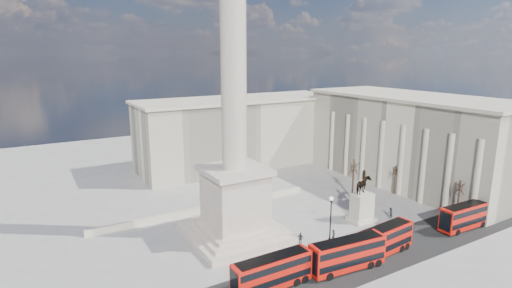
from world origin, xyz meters
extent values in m
plane|color=#989590|center=(0.00, 0.00, 0.00)|extent=(180.00, 180.00, 0.00)
cube|color=black|center=(5.00, -10.00, 0.00)|extent=(120.00, 9.00, 0.01)
cube|color=#BDAE9D|center=(0.00, 5.00, 0.50)|extent=(14.00, 14.00, 1.00)
cube|color=#BDAE9D|center=(0.00, 5.00, 1.25)|extent=(12.00, 12.00, 0.50)
cube|color=#BDAE9D|center=(0.00, 5.00, 1.75)|extent=(10.00, 10.00, 0.50)
cube|color=#BDAE9D|center=(0.00, 5.00, 6.00)|extent=(8.00, 8.00, 8.00)
cube|color=#BDAE9D|center=(0.00, 5.00, 10.40)|extent=(9.00, 9.00, 0.80)
cylinder|color=#B8AC98|center=(0.00, 5.00, 27.80)|extent=(3.60, 3.60, 34.00)
cube|color=#BEB59E|center=(0.00, 16.00, 0.55)|extent=(40.00, 0.60, 1.10)
cube|color=beige|center=(45.00, 10.00, 9.00)|extent=(18.00, 45.00, 18.00)
cube|color=#BEB59E|center=(45.00, 10.00, 18.30)|extent=(19.00, 46.00, 0.60)
cube|color=beige|center=(20.00, 40.00, 8.00)|extent=(50.00, 16.00, 16.00)
cube|color=#BEB59E|center=(20.00, 40.00, 16.30)|extent=(51.00, 17.00, 0.60)
cube|color=red|center=(-2.72, -9.58, 2.17)|extent=(10.04, 2.32, 3.69)
cube|color=black|center=(-2.72, -9.58, 1.51)|extent=(9.64, 2.38, 0.82)
cube|color=black|center=(-2.72, -9.58, 3.15)|extent=(9.64, 2.38, 0.82)
cube|color=black|center=(-2.72, -9.58, 4.04)|extent=(9.04, 2.09, 0.05)
cylinder|color=black|center=(0.09, -9.57, 0.50)|extent=(1.01, 2.40, 1.00)
cylinder|color=black|center=(1.30, -9.56, 0.50)|extent=(1.01, 2.40, 1.00)
cube|color=red|center=(7.82, -10.89, 2.25)|extent=(10.59, 3.32, 3.84)
cube|color=black|center=(7.82, -10.89, 1.56)|extent=(10.18, 3.34, 0.85)
cube|color=black|center=(7.82, -10.89, 3.27)|extent=(10.18, 3.34, 0.85)
cube|color=black|center=(7.82, -10.89, 4.20)|extent=(9.53, 2.99, 0.06)
cylinder|color=black|center=(4.39, -10.57, 0.52)|extent=(1.27, 2.57, 1.04)
cylinder|color=black|center=(10.72, -11.16, 0.52)|extent=(1.27, 2.57, 1.04)
cylinder|color=black|center=(11.97, -11.27, 0.52)|extent=(1.27, 2.57, 1.04)
cube|color=red|center=(14.76, -10.43, 2.19)|extent=(10.29, 3.25, 3.73)
cube|color=black|center=(14.76, -10.43, 1.52)|extent=(9.90, 3.27, 0.83)
cube|color=black|center=(14.76, -10.43, 3.17)|extent=(9.90, 3.27, 0.83)
cube|color=black|center=(14.76, -10.43, 4.08)|extent=(9.27, 2.93, 0.06)
cylinder|color=black|center=(11.44, -10.74, 0.51)|extent=(1.24, 2.51, 1.01)
cylinder|color=black|center=(17.58, -10.16, 0.51)|extent=(1.24, 2.51, 1.01)
cylinder|color=black|center=(18.79, -10.04, 0.51)|extent=(1.24, 2.51, 1.01)
cube|color=red|center=(32.66, -11.02, 2.17)|extent=(10.14, 2.64, 3.71)
cube|color=black|center=(32.66, -11.02, 1.51)|extent=(9.74, 2.69, 0.82)
cube|color=black|center=(32.66, -11.02, 3.16)|extent=(9.74, 2.69, 0.82)
cube|color=black|center=(32.66, -11.02, 4.05)|extent=(9.13, 2.38, 0.05)
cylinder|color=black|center=(29.34, -10.90, 0.50)|extent=(1.09, 2.44, 1.01)
cylinder|color=black|center=(35.48, -11.12, 0.50)|extent=(1.09, 2.44, 1.01)
cylinder|color=black|center=(36.69, -11.16, 0.50)|extent=(1.09, 2.44, 1.01)
cylinder|color=black|center=(10.94, -3.91, 0.27)|extent=(0.48, 0.48, 0.54)
cylinder|color=black|center=(10.94, -3.91, 3.26)|extent=(0.17, 0.17, 6.53)
cylinder|color=black|center=(10.94, -3.91, 6.42)|extent=(0.33, 0.33, 0.33)
sphere|color=silver|center=(10.94, -3.91, 6.80)|extent=(0.61, 0.61, 0.61)
cube|color=#BEB59E|center=(20.67, -0.47, 0.26)|extent=(4.23, 3.18, 0.53)
cube|color=#BEB59E|center=(20.67, -0.47, 2.33)|extent=(3.39, 2.33, 4.66)
imported|color=black|center=(20.67, -0.47, 6.09)|extent=(3.72, 2.75, 2.86)
cylinder|color=black|center=(20.67, -0.47, 7.82)|extent=(0.53, 0.53, 1.27)
sphere|color=black|center=(20.67, -0.47, 8.57)|extent=(0.38, 0.38, 0.38)
cylinder|color=#332319|center=(35.38, -7.76, 3.32)|extent=(0.27, 0.27, 6.64)
cylinder|color=#332319|center=(35.60, 5.73, 2.88)|extent=(0.27, 0.27, 5.75)
cylinder|color=#332319|center=(26.62, 7.91, 3.89)|extent=(0.33, 0.33, 7.78)
imported|color=#212626|center=(11.62, -3.96, 0.93)|extent=(0.78, 0.62, 1.87)
imported|color=#212626|center=(25.73, -2.07, 0.89)|extent=(0.90, 0.72, 1.78)
imported|color=#212626|center=(6.97, -2.13, 0.88)|extent=(0.98, 1.08, 1.77)
camera|label=1|loc=(-25.61, -45.01, 27.11)|focal=28.00mm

